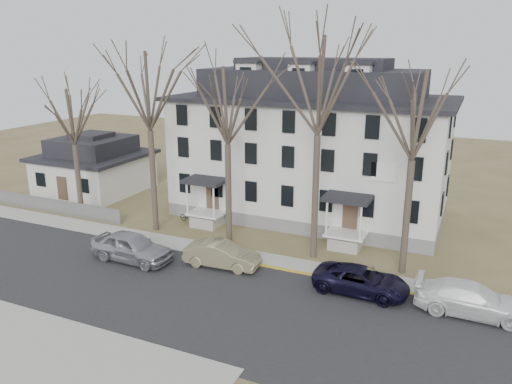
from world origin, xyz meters
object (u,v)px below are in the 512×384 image
at_px(car_white, 472,300).
at_px(tree_center, 319,79).
at_px(boarding_house, 311,147).
at_px(tree_far_left, 148,85).
at_px(tree_mid_left, 227,100).
at_px(tree_mid_right, 416,109).
at_px(bicycle_left, 189,217).
at_px(car_silver, 132,247).
at_px(small_house, 94,167).
at_px(car_tan, 222,255).
at_px(car_navy, 361,281).
at_px(tree_bungalow, 72,113).

bearing_deg(car_white, tree_center, 68.15).
height_order(boarding_house, tree_far_left, tree_far_left).
xyz_separation_m(tree_mid_left, tree_mid_right, (11.50, 0.00, 0.00)).
bearing_deg(bicycle_left, car_silver, -165.90).
bearing_deg(small_house, tree_center, -15.08).
distance_m(boarding_house, bicycle_left, 10.83).
distance_m(car_silver, car_white, 19.49).
bearing_deg(bicycle_left, tree_mid_right, -87.63).
bearing_deg(bicycle_left, tree_far_left, 157.52).
height_order(tree_mid_left, car_tan, tree_mid_left).
distance_m(tree_mid_left, tree_center, 6.18).
bearing_deg(car_navy, tree_mid_right, -22.88).
xyz_separation_m(tree_bungalow, car_tan, (14.43, -3.72, -7.36)).
height_order(car_silver, bicycle_left, car_silver).
bearing_deg(tree_center, tree_mid_left, 180.00).
xyz_separation_m(car_navy, car_white, (5.50, 0.02, 0.08)).
distance_m(tree_center, car_navy, 11.64).
xyz_separation_m(car_silver, bicycle_left, (-0.51, 7.46, -0.47)).
height_order(boarding_house, bicycle_left, boarding_house).
xyz_separation_m(small_house, tree_far_left, (11.00, -6.20, 8.09)).
distance_m(tree_mid_right, bicycle_left, 18.65).
relative_size(tree_center, car_white, 2.70).
xyz_separation_m(car_silver, car_navy, (13.92, 1.63, -0.19)).
height_order(tree_center, car_white, tree_center).
relative_size(boarding_house, tree_mid_left, 1.63).
distance_m(car_tan, car_navy, 8.42).
xyz_separation_m(tree_mid_left, tree_center, (6.00, 0.00, 1.48)).
xyz_separation_m(tree_center, car_navy, (3.84, -3.62, -10.37)).
bearing_deg(car_navy, tree_mid_left, 71.51).
height_order(car_navy, car_white, car_white).
height_order(tree_far_left, tree_center, tree_center).
height_order(car_navy, bicycle_left, car_navy).
bearing_deg(tree_far_left, tree_mid_right, 0.00).
bearing_deg(car_white, car_silver, 94.08).
relative_size(car_silver, bicycle_left, 3.22).
bearing_deg(tree_far_left, tree_mid_left, 0.00).
distance_m(small_house, car_tan, 20.98).
bearing_deg(tree_bungalow, tree_mid_right, 0.00).
bearing_deg(tree_far_left, small_house, 150.61).
distance_m(tree_mid_right, tree_bungalow, 24.54).
bearing_deg(tree_mid_left, car_tan, -69.05).
xyz_separation_m(tree_mid_left, car_silver, (-4.07, -5.25, -8.70)).
xyz_separation_m(tree_center, tree_bungalow, (-19.00, 0.00, -2.97)).
bearing_deg(car_navy, tree_far_left, 78.83).
bearing_deg(tree_bungalow, car_navy, -9.00).
bearing_deg(tree_mid_left, tree_center, 0.00).
bearing_deg(tree_mid_left, small_house, 159.97).
height_order(car_silver, car_white, car_silver).
bearing_deg(car_white, tree_mid_right, 46.10).
relative_size(car_silver, car_white, 0.97).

